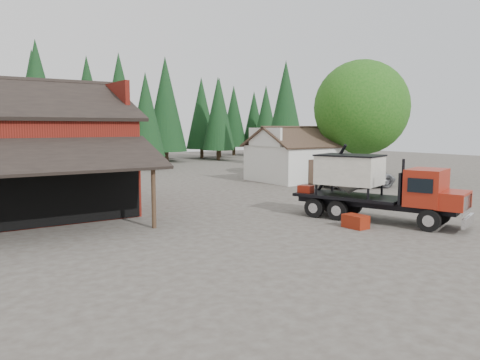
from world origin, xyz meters
TOP-DOWN VIEW (x-y plane):
  - ground at (0.00, 0.00)m, footprint 120.00×120.00m
  - farmhouse at (13.00, 13.00)m, footprint 8.60×6.42m
  - deciduous_tree at (17.01, 9.97)m, footprint 8.00×8.00m
  - conifer_backdrop at (0.00, 42.00)m, footprint 76.00×16.00m
  - near_pine_b at (6.00, 30.00)m, footprint 3.96×3.96m
  - near_pine_c at (22.00, 26.00)m, footprint 4.84×4.84m
  - near_pine_d at (-4.00, 34.00)m, footprint 5.28×5.28m
  - feed_truck at (4.00, -2.49)m, footprint 4.81×8.44m
  - silver_car at (13.10, 6.74)m, footprint 6.37×4.02m
  - equip_box at (1.95, -3.04)m, footprint 0.73×1.12m

SIDE VIEW (x-z plane):
  - ground at x=0.00m, z-range 0.00..0.00m
  - conifer_backdrop at x=0.00m, z-range -8.00..8.00m
  - equip_box at x=1.95m, z-range 0.00..0.60m
  - silver_car at x=13.10m, z-range 0.00..1.64m
  - farmhouse at x=13.00m, z-range -0.66..3.99m
  - feed_truck at x=4.00m, z-range -0.12..3.58m
  - near_pine_b at x=6.00m, z-range 0.69..11.09m
  - deciduous_tree at x=17.01m, z-range 0.81..11.01m
  - near_pine_c at x=22.00m, z-range 0.69..13.09m
  - near_pine_d at x=-4.00m, z-range 0.69..14.09m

